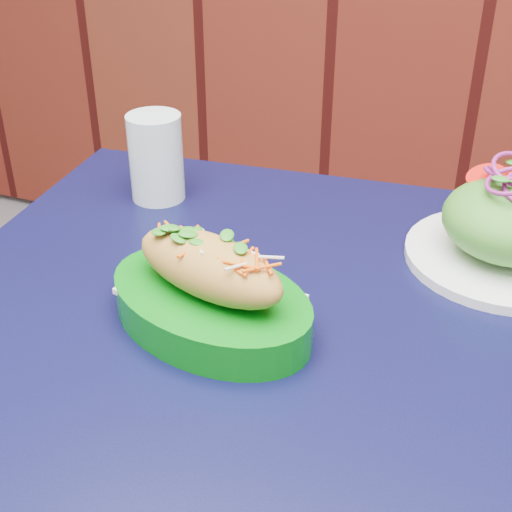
% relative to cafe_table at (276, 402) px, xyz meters
% --- Properties ---
extents(cafe_table, '(0.87, 0.87, 0.75)m').
position_rel_cafe_table_xyz_m(cafe_table, '(0.00, 0.00, 0.00)').
color(cafe_table, black).
rests_on(cafe_table, ground).
extents(banh_mi_basket, '(0.27, 0.21, 0.11)m').
position_rel_cafe_table_xyz_m(banh_mi_basket, '(-0.07, -0.00, 0.13)').
color(banh_mi_basket, '#067210').
rests_on(banh_mi_basket, cafe_table).
extents(salad_plate, '(0.23, 0.23, 0.12)m').
position_rel_cafe_table_xyz_m(salad_plate, '(0.20, 0.24, 0.13)').
color(salad_plate, white).
rests_on(salad_plate, cafe_table).
extents(water_glass, '(0.07, 0.07, 0.12)m').
position_rel_cafe_table_xyz_m(water_glass, '(-0.26, 0.24, 0.15)').
color(water_glass, silver).
rests_on(water_glass, cafe_table).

